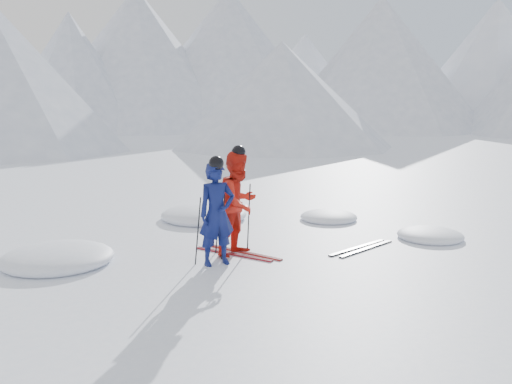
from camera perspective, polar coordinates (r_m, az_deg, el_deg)
ground at (r=11.27m, az=7.64°, el=-5.26°), size 160.00×160.00×0.00m
mountain_range at (r=45.75m, az=-15.20°, el=14.05°), size 106.15×62.94×15.53m
skier_blue at (r=9.51m, az=-4.14°, el=-2.31°), size 0.70×0.48×1.83m
skier_red at (r=10.11m, az=-1.82°, el=-1.20°), size 1.17×1.07×1.96m
pole_blue_left at (r=9.59m, az=-6.13°, el=-4.12°), size 0.12×0.09×1.22m
pole_blue_right at (r=9.91m, az=-3.48°, el=-3.63°), size 0.12×0.07×1.22m
pole_red_left at (r=10.26m, az=-3.96°, el=-2.93°), size 0.13×0.10×1.30m
pole_red_right at (r=10.45m, az=-0.77°, el=-2.68°), size 0.13×0.09×1.30m
ski_worn_left at (r=10.28m, az=-2.38°, el=-6.55°), size 0.84×1.56×0.03m
ski_worn_right at (r=10.39m, az=-1.21°, el=-6.37°), size 0.74×1.60×0.03m
ski_loose_a at (r=10.90m, az=10.64°, el=-5.78°), size 1.68×0.45×0.03m
ski_loose_b at (r=10.86m, az=11.56°, el=-5.87°), size 1.67×0.50×0.03m
snow_lumps at (r=11.93m, az=-5.46°, el=-4.39°), size 8.80×5.94×0.46m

